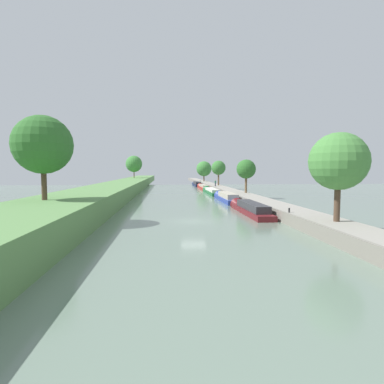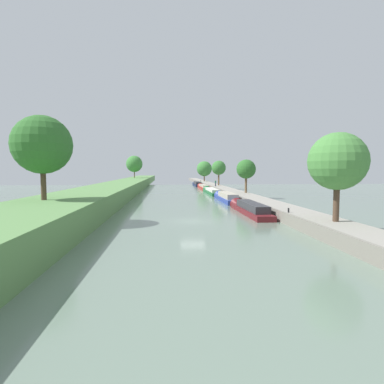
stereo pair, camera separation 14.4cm
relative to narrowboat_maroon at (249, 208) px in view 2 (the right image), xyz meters
The scene contains 18 objects.
ground_plane 9.22m from the narrowboat_maroon, 143.46° to the right, with size 160.00×160.00×0.00m, color slate.
left_grassy_bank 21.30m from the narrowboat_maroon, 165.09° to the right, with size 8.37×260.00×2.45m.
right_towpath 6.44m from the narrowboat_maroon, 58.26° to the right, with size 3.57×260.00×1.10m.
stone_quay 5.67m from the narrowboat_maroon, 74.90° to the right, with size 0.25×260.00×1.15m.
narrowboat_maroon is the anchor object (origin of this frame).
narrowboat_blue 14.83m from the narrowboat_maroon, 89.95° to the left, with size 2.11×13.73×2.17m.
narrowboat_green 32.00m from the narrowboat_maroon, 90.06° to the left, with size 2.11×16.80×2.01m.
narrowboat_red 50.00m from the narrowboat_maroon, 89.72° to the left, with size 1.90×16.10×1.80m.
narrowboat_navy 65.77m from the narrowboat_maroon, 90.00° to the left, with size 2.04×15.07×2.07m.
tree_rightbank_near 14.63m from the narrowboat_maroon, 74.32° to the right, with size 4.65×4.65×7.21m.
tree_rightbank_midnear 19.51m from the narrowboat_maroon, 76.56° to the left, with size 3.51×3.51×6.12m.
tree_rightbank_midfar 46.67m from the narrowboat_maroon, 85.01° to the left, with size 3.88×3.88×6.74m.
tree_rightbank_far 77.31m from the narrowboat_maroon, 87.15° to the left, with size 5.62×5.62×7.47m.
tree_leftbank_downstream 23.80m from the narrowboat_maroon, 162.75° to the right, with size 5.49×5.49×7.95m.
tree_leftbank_upstream 79.41m from the narrowboat_maroon, 106.01° to the left, with size 5.93×5.93×8.01m.
person_walking 41.39m from the narrowboat_maroon, 86.67° to the left, with size 0.34×0.34×1.66m.
mooring_bollard_near 7.95m from the narrowboat_maroon, 76.09° to the right, with size 0.16×0.16×0.45m.
mooring_bollard_far 72.22m from the narrowboat_maroon, 88.49° to the left, with size 0.16×0.16×0.45m.
Camera 2 is at (-2.62, -31.40, 5.29)m, focal length 28.77 mm.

